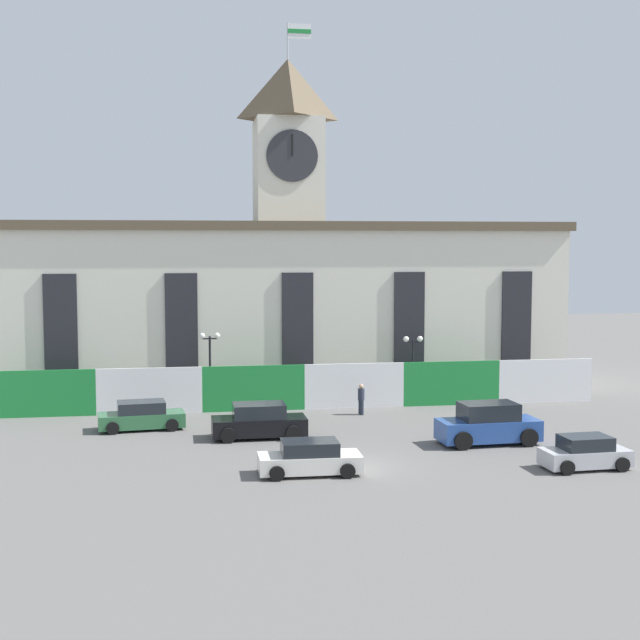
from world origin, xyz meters
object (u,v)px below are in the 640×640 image
(car_silver_hatch, at_px, (585,454))
(car_black_suv, at_px, (259,422))
(car_white_taxi, at_px, (310,459))
(pedestrian, at_px, (361,398))
(street_lamp_left, at_px, (413,353))
(car_blue_van, at_px, (488,425))
(car_green_wagon, at_px, (141,416))
(street_lamp_far_right, at_px, (210,353))

(car_silver_hatch, bearing_deg, car_black_suv, -34.91)
(car_black_suv, relative_size, car_white_taxi, 1.09)
(pedestrian, bearing_deg, car_black_suv, 22.26)
(street_lamp_left, xyz_separation_m, car_blue_van, (0.79, -11.87, -2.19))
(car_green_wagon, relative_size, pedestrian, 2.60)
(car_black_suv, height_order, car_silver_hatch, car_black_suv)
(car_blue_van, xyz_separation_m, pedestrian, (-4.81, 8.52, 0.04))
(street_lamp_left, relative_size, car_black_suv, 0.86)
(street_lamp_left, bearing_deg, car_white_taxi, -118.77)
(car_green_wagon, bearing_deg, car_blue_van, -25.87)
(car_silver_hatch, relative_size, car_white_taxi, 0.88)
(pedestrian, bearing_deg, car_green_wagon, -6.69)
(street_lamp_far_right, xyz_separation_m, car_green_wagon, (-3.92, -5.63, -2.71))
(car_black_suv, xyz_separation_m, car_white_taxi, (1.56, -7.69, -0.14))
(car_black_suv, bearing_deg, street_lamp_left, 38.94)
(street_lamp_far_right, bearing_deg, car_green_wagon, -124.81)
(car_blue_van, height_order, car_white_taxi, car_blue_van)
(car_green_wagon, xyz_separation_m, car_white_taxi, (7.71, -10.71, -0.02))
(car_blue_van, bearing_deg, car_white_taxi, -158.50)
(car_silver_hatch, bearing_deg, car_green_wagon, -33.27)
(car_white_taxi, distance_m, pedestrian, 13.90)
(car_green_wagon, xyz_separation_m, pedestrian, (12.66, 2.27, 0.28))
(car_silver_hatch, xyz_separation_m, car_white_taxi, (-12.39, 0.95, 0.00))
(street_lamp_far_right, height_order, street_lamp_left, street_lamp_far_right)
(car_black_suv, relative_size, pedestrian, 2.68)
(street_lamp_left, xyz_separation_m, car_white_taxi, (-8.97, -16.34, -2.46))
(street_lamp_left, xyz_separation_m, car_green_wagon, (-16.68, -5.63, -2.44))
(car_black_suv, bearing_deg, car_white_taxi, -79.04)
(car_black_suv, height_order, car_white_taxi, car_black_suv)
(street_lamp_left, height_order, car_green_wagon, street_lamp_left)
(car_white_taxi, xyz_separation_m, pedestrian, (4.96, 12.98, 0.31))
(car_silver_hatch, distance_m, car_blue_van, 6.02)
(street_lamp_left, distance_m, pedestrian, 5.66)
(car_green_wagon, bearing_deg, car_white_taxi, -60.47)
(pedestrian, bearing_deg, car_silver_hatch, 101.23)
(street_lamp_left, relative_size, car_white_taxi, 0.94)
(car_silver_hatch, relative_size, car_green_wagon, 0.84)
(street_lamp_far_right, relative_size, street_lamp_left, 1.10)
(street_lamp_left, relative_size, car_blue_van, 0.82)
(street_lamp_far_right, relative_size, car_blue_van, 0.90)
(car_white_taxi, bearing_deg, car_black_suv, -77.69)
(car_silver_hatch, height_order, car_white_taxi, same)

